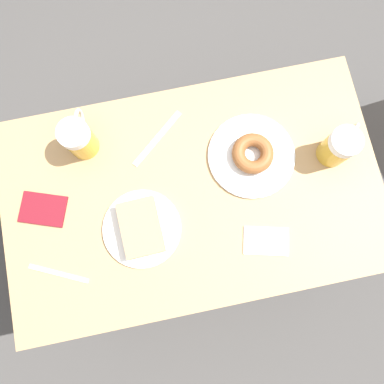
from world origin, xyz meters
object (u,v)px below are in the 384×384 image
object	(u,v)px
knife	(157,139)
beer_mug_left	(79,138)
beer_mug_center	(339,146)
plate_with_cake	(141,228)
passport_near_edge	(43,209)
napkin_folded	(266,241)
fork	(59,273)
plate_with_donut	(252,155)

from	to	relation	value
knife	beer_mug_left	bearing A→B (deg)	-96.34
beer_mug_center	plate_with_cake	bearing A→B (deg)	-79.54
passport_near_edge	napkin_folded	bearing A→B (deg)	70.24
plate_with_cake	fork	xyz separation A→B (m)	(0.07, -0.24, -0.02)
beer_mug_center	plate_with_donut	bearing A→B (deg)	-99.01
plate_with_cake	beer_mug_center	size ratio (longest dim) A/B	1.73
fork	passport_near_edge	xyz separation A→B (m)	(-0.18, -0.02, 0.00)
fork	knife	size ratio (longest dim) A/B	0.94
plate_with_donut	passport_near_edge	xyz separation A→B (m)	(0.03, -0.61, -0.01)
napkin_folded	plate_with_cake	bearing A→B (deg)	-107.31
beer_mug_center	passport_near_edge	xyz separation A→B (m)	(-0.00, -0.83, -0.06)
fork	beer_mug_center	bearing A→B (deg)	102.41
plate_with_cake	fork	size ratio (longest dim) A/B	1.38
beer_mug_center	passport_near_edge	bearing A→B (deg)	-90.27
beer_mug_left	fork	distance (m)	0.37
plate_with_cake	passport_near_edge	xyz separation A→B (m)	(-0.11, -0.26, -0.02)
beer_mug_center	passport_near_edge	world-z (taller)	beer_mug_center
plate_with_cake	beer_mug_center	xyz separation A→B (m)	(-0.11, 0.57, 0.04)
knife	fork	bearing A→B (deg)	-45.94
beer_mug_center	fork	bearing A→B (deg)	-77.59
plate_with_cake	fork	world-z (taller)	plate_with_cake
napkin_folded	passport_near_edge	bearing A→B (deg)	-109.76
beer_mug_center	fork	distance (m)	0.84
napkin_folded	passport_near_edge	xyz separation A→B (m)	(-0.21, -0.59, 0.00)
beer_mug_center	knife	distance (m)	0.51
beer_mug_left	passport_near_edge	world-z (taller)	beer_mug_left
beer_mug_center	fork	xyz separation A→B (m)	(0.18, -0.82, -0.06)
plate_with_donut	beer_mug_center	xyz separation A→B (m)	(0.04, 0.23, 0.05)
plate_with_donut	knife	world-z (taller)	plate_with_donut
beer_mug_left	passport_near_edge	xyz separation A→B (m)	(0.16, -0.14, -0.06)
fork	knife	bearing A→B (deg)	134.06
beer_mug_left	beer_mug_center	size ratio (longest dim) A/B	1.02
plate_with_donut	napkin_folded	world-z (taller)	plate_with_donut
beer_mug_left	plate_with_donut	bearing A→B (deg)	74.34
fork	plate_with_donut	bearing A→B (deg)	110.14
plate_with_donut	passport_near_edge	bearing A→B (deg)	-86.96
knife	plate_with_donut	bearing A→B (deg)	67.31
passport_near_edge	plate_with_cake	bearing A→B (deg)	67.28
plate_with_cake	beer_mug_center	world-z (taller)	beer_mug_center
plate_with_donut	beer_mug_center	world-z (taller)	beer_mug_center
napkin_folded	knife	size ratio (longest dim) A/B	0.83
napkin_folded	passport_near_edge	distance (m)	0.63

